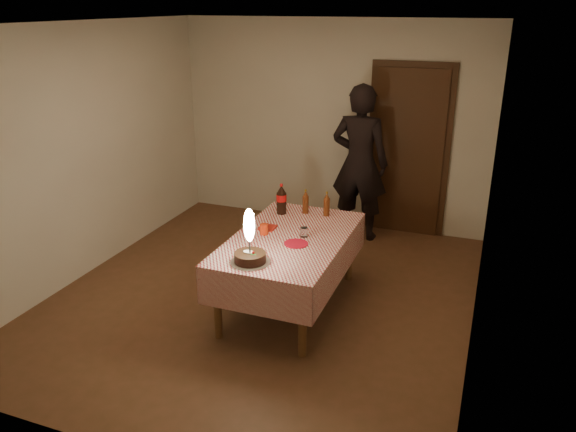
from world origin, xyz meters
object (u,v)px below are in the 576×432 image
Objects in this scene: red_cup at (264,229)px; amber_bottle_right at (327,204)px; birthday_cake at (250,249)px; amber_bottle_left at (306,202)px; red_plate at (296,244)px; photographer at (360,163)px; cola_bottle at (281,199)px; dining_table at (290,247)px; clear_cup at (304,232)px.

red_cup is 0.79m from amber_bottle_right.
amber_bottle_left is (0.05, 1.28, -0.00)m from birthday_cake.
photographer reaches higher than red_plate.
amber_bottle_left is at bearing 23.16° from cola_bottle.
photographer is at bearing 79.15° from amber_bottle_left.
cola_bottle is (-0.18, 1.18, 0.03)m from birthday_cake.
birthday_cake is (-0.12, -0.63, 0.22)m from dining_table.
clear_cup is at bearing -91.60° from photographer.
cola_bottle reaches higher than amber_bottle_left.
amber_bottle_left and amber_bottle_right have the same top height.
dining_table is 0.29m from red_cup.
dining_table is at bearing 129.58° from red_plate.
birthday_cake is at bearing -81.33° from cola_bottle.
dining_table is 0.20m from red_plate.
cola_bottle is at bearing 130.05° from clear_cup.
photographer is at bearing 88.23° from red_plate.
photographer reaches higher than dining_table.
photographer is (0.06, 2.06, 0.22)m from red_plate.
birthday_cake is at bearing -101.98° from amber_bottle_right.
birthday_cake is 2.19× the size of red_plate.
amber_bottle_left is (0.18, 0.67, 0.07)m from red_cup.
red_cup is (-0.36, 0.11, 0.05)m from red_plate.
dining_table is at bearing 5.14° from red_cup.
cola_bottle is at bearing 120.88° from red_plate.
dining_table is at bearing -155.92° from clear_cup.
amber_bottle_right is at bearing 87.01° from clear_cup.
red_plate is 0.80m from amber_bottle_right.
red_cup is at bearing -85.02° from cola_bottle.
clear_cup is at bearing 24.08° from dining_table.
birthday_cake reaches higher than red_cup.
amber_bottle_left is at bearing -177.96° from amber_bottle_right.
clear_cup is (0.12, 0.05, 0.14)m from dining_table.
clear_cup is at bearing 70.46° from birthday_cake.
amber_bottle_left is at bearing 107.88° from clear_cup.
clear_cup is at bearing -92.99° from amber_bottle_right.
birthday_cake is 0.56m from red_plate.
amber_bottle_right is at bearing 86.89° from red_plate.
birthday_cake is 1.89× the size of amber_bottle_right.
dining_table is 7.82× the size of red_plate.
red_plate is 0.12× the size of photographer.
red_plate is 0.38m from red_cup.
red_plate is at bearing 65.09° from birthday_cake.
red_cup reaches higher than red_plate.
clear_cup is 0.35× the size of amber_bottle_right.
birthday_cake is at bearing -100.99° from dining_table.
cola_bottle is 1.46m from photographer.
dining_table is 5.42× the size of cola_bottle.
birthday_cake is 1.31m from amber_bottle_right.
clear_cup reaches higher than dining_table.
red_plate is 0.69× the size of cola_bottle.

